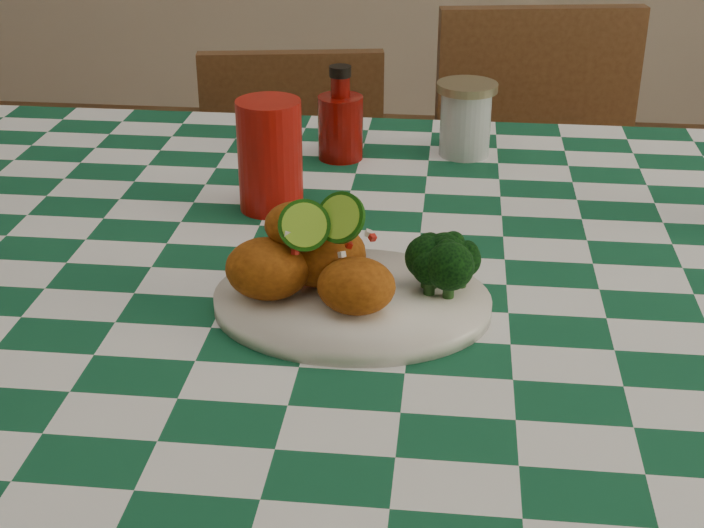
# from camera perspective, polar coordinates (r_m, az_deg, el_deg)

# --- Properties ---
(dining_table) EXTENTS (1.66, 1.06, 0.79)m
(dining_table) POSITION_cam_1_polar(r_m,az_deg,el_deg) (1.39, 3.36, -14.25)
(dining_table) COLOR #124E2F
(dining_table) RESTS_ON ground
(plate) EXTENTS (0.30, 0.23, 0.02)m
(plate) POSITION_cam_1_polar(r_m,az_deg,el_deg) (1.04, 0.00, -2.26)
(plate) COLOR white
(plate) RESTS_ON dining_table
(fried_chicken_pile) EXTENTS (0.17, 0.12, 0.11)m
(fried_chicken_pile) POSITION_cam_1_polar(r_m,az_deg,el_deg) (1.02, -1.44, 0.92)
(fried_chicken_pile) COLOR #A04E0F
(fried_chicken_pile) RESTS_ON plate
(broccoli_side) EXTENTS (0.08, 0.08, 0.06)m
(broccoli_side) POSITION_cam_1_polar(r_m,az_deg,el_deg) (1.03, 5.14, -0.29)
(broccoli_side) COLOR black
(broccoli_side) RESTS_ON plate
(red_tumbler) EXTENTS (0.09, 0.09, 0.15)m
(red_tumbler) POSITION_cam_1_polar(r_m,az_deg,el_deg) (1.28, -4.79, 6.30)
(red_tumbler) COLOR #9C0E08
(red_tumbler) RESTS_ON dining_table
(ketchup_bottle) EXTENTS (0.07, 0.07, 0.14)m
(ketchup_bottle) POSITION_cam_1_polar(r_m,az_deg,el_deg) (1.45, -0.68, 8.78)
(ketchup_bottle) COLOR #6F0A05
(ketchup_bottle) RESTS_ON dining_table
(mason_jar) EXTENTS (0.10, 0.10, 0.11)m
(mason_jar) POSITION_cam_1_polar(r_m,az_deg,el_deg) (1.48, 6.62, 8.36)
(mason_jar) COLOR #B2BCBA
(mason_jar) RESTS_ON dining_table
(wooden_chair_left) EXTENTS (0.43, 0.44, 0.81)m
(wooden_chair_left) POSITION_cam_1_polar(r_m,az_deg,el_deg) (1.97, -3.29, -0.53)
(wooden_chair_left) COLOR #472814
(wooden_chair_left) RESTS_ON ground
(wooden_chair_right) EXTENTS (0.47, 0.49, 0.90)m
(wooden_chair_right) POSITION_cam_1_polar(r_m,az_deg,el_deg) (1.98, 11.21, 0.56)
(wooden_chair_right) COLOR #472814
(wooden_chair_right) RESTS_ON ground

